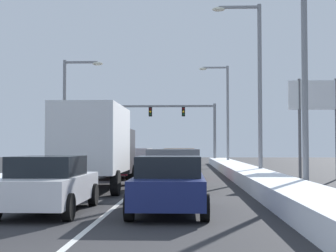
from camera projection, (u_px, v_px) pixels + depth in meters
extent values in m
plane|color=#28282B|center=(145.00, 182.00, 24.55)|extent=(120.00, 120.00, 0.00)
cube|color=silver|center=(151.00, 177.00, 28.93)|extent=(0.14, 48.22, 0.01)
cube|color=white|center=(243.00, 172.00, 28.73)|extent=(1.82, 48.22, 0.61)
cube|color=white|center=(61.00, 172.00, 29.15)|extent=(2.02, 48.22, 0.57)
cube|color=navy|center=(169.00, 189.00, 13.24)|extent=(1.82, 4.50, 0.70)
cube|color=black|center=(169.00, 167.00, 13.12)|extent=(1.64, 2.20, 0.55)
cube|color=red|center=(135.00, 192.00, 11.08)|extent=(0.24, 0.08, 0.14)
cube|color=red|center=(197.00, 192.00, 11.02)|extent=(0.24, 0.08, 0.14)
cylinder|color=black|center=(141.00, 195.00, 14.81)|extent=(0.22, 0.66, 0.66)
cylinder|color=black|center=(201.00, 195.00, 14.74)|extent=(0.22, 0.66, 0.66)
cylinder|color=black|center=(129.00, 207.00, 11.72)|extent=(0.22, 0.66, 0.66)
cylinder|color=black|center=(205.00, 208.00, 11.65)|extent=(0.22, 0.66, 0.66)
cube|color=slate|center=(174.00, 164.00, 20.30)|extent=(1.95, 4.90, 1.25)
cube|color=black|center=(173.00, 159.00, 17.90)|extent=(1.56, 0.06, 0.55)
cube|color=red|center=(151.00, 169.00, 17.93)|extent=(0.20, 0.08, 0.28)
cube|color=red|center=(194.00, 169.00, 17.86)|extent=(0.20, 0.08, 0.28)
cylinder|color=black|center=(154.00, 178.00, 22.00)|extent=(0.25, 0.74, 0.74)
cylinder|color=black|center=(197.00, 178.00, 21.93)|extent=(0.25, 0.74, 0.74)
cylinder|color=black|center=(148.00, 184.00, 18.61)|extent=(0.25, 0.74, 0.74)
cylinder|color=black|center=(199.00, 184.00, 18.53)|extent=(0.25, 0.74, 0.74)
cube|color=maroon|center=(178.00, 167.00, 27.31)|extent=(1.82, 4.50, 0.70)
cube|color=black|center=(178.00, 156.00, 27.19)|extent=(1.64, 2.20, 0.55)
cube|color=red|center=(164.00, 167.00, 25.15)|extent=(0.24, 0.08, 0.14)
cube|color=red|center=(191.00, 167.00, 25.09)|extent=(0.24, 0.08, 0.14)
cylinder|color=black|center=(163.00, 171.00, 28.88)|extent=(0.22, 0.66, 0.66)
cylinder|color=black|center=(194.00, 171.00, 28.81)|extent=(0.22, 0.66, 0.66)
cylinder|color=black|center=(161.00, 174.00, 25.78)|extent=(0.22, 0.66, 0.66)
cylinder|color=black|center=(195.00, 174.00, 25.71)|extent=(0.22, 0.66, 0.66)
cube|color=#937F60|center=(180.00, 157.00, 33.90)|extent=(1.95, 4.90, 1.25)
cube|color=black|center=(179.00, 154.00, 31.51)|extent=(1.56, 0.06, 0.55)
cube|color=red|center=(167.00, 160.00, 31.53)|extent=(0.20, 0.08, 0.28)
cube|color=red|center=(191.00, 160.00, 31.47)|extent=(0.20, 0.08, 0.28)
cylinder|color=black|center=(167.00, 166.00, 35.61)|extent=(0.25, 0.74, 0.74)
cylinder|color=black|center=(193.00, 166.00, 35.53)|extent=(0.25, 0.74, 0.74)
cylinder|color=black|center=(165.00, 168.00, 32.21)|extent=(0.25, 0.74, 0.74)
cylinder|color=black|center=(194.00, 168.00, 32.14)|extent=(0.25, 0.74, 0.74)
cube|color=silver|center=(49.00, 189.00, 13.33)|extent=(1.82, 4.50, 0.70)
cube|color=black|center=(48.00, 166.00, 13.20)|extent=(1.64, 2.20, 0.55)
cube|color=red|center=(53.00, 192.00, 11.11)|extent=(0.24, 0.08, 0.14)
cylinder|color=black|center=(34.00, 194.00, 14.90)|extent=(0.22, 0.66, 0.66)
cylinder|color=black|center=(93.00, 195.00, 14.82)|extent=(0.22, 0.66, 0.66)
cylinder|color=black|center=(68.00, 207.00, 11.73)|extent=(0.22, 0.66, 0.66)
cube|color=#38383D|center=(107.00, 151.00, 23.03)|extent=(2.35, 2.20, 2.00)
cube|color=silver|center=(93.00, 139.00, 19.46)|extent=(2.35, 5.00, 2.60)
cylinder|color=black|center=(85.00, 174.00, 23.33)|extent=(0.28, 0.92, 0.92)
cylinder|color=black|center=(132.00, 175.00, 23.24)|extent=(0.28, 0.92, 0.92)
cylinder|color=black|center=(54.00, 183.00, 17.94)|extent=(0.28, 0.92, 0.92)
cylinder|color=black|center=(115.00, 183.00, 17.85)|extent=(0.28, 0.92, 0.92)
cube|color=maroon|center=(116.00, 167.00, 27.81)|extent=(1.82, 4.50, 0.70)
cube|color=black|center=(115.00, 156.00, 27.69)|extent=(1.64, 2.20, 0.55)
cube|color=red|center=(96.00, 166.00, 25.65)|extent=(0.24, 0.08, 0.14)
cube|color=red|center=(123.00, 166.00, 25.60)|extent=(0.24, 0.08, 0.14)
cylinder|color=black|center=(104.00, 171.00, 29.38)|extent=(0.22, 0.66, 0.66)
cylinder|color=black|center=(134.00, 171.00, 29.31)|extent=(0.22, 0.66, 0.66)
cylinder|color=black|center=(95.00, 174.00, 26.29)|extent=(0.22, 0.66, 0.66)
cylinder|color=black|center=(128.00, 174.00, 26.22)|extent=(0.22, 0.66, 0.66)
cube|color=#B7BABF|center=(136.00, 157.00, 34.69)|extent=(1.95, 4.90, 1.25)
cube|color=black|center=(132.00, 154.00, 32.29)|extent=(1.56, 0.06, 0.55)
cube|color=red|center=(120.00, 159.00, 32.32)|extent=(0.20, 0.08, 0.28)
cube|color=red|center=(144.00, 159.00, 32.26)|extent=(0.20, 0.08, 0.28)
cylinder|color=black|center=(125.00, 166.00, 36.39)|extent=(0.25, 0.74, 0.74)
cylinder|color=black|center=(151.00, 166.00, 36.32)|extent=(0.25, 0.74, 0.74)
cylinder|color=black|center=(119.00, 168.00, 33.00)|extent=(0.25, 0.74, 0.74)
cylinder|color=black|center=(148.00, 168.00, 32.92)|extent=(0.25, 0.74, 0.74)
cylinder|color=slate|center=(215.00, 134.00, 50.75)|extent=(0.28, 0.28, 6.20)
cube|color=slate|center=(164.00, 106.00, 51.08)|extent=(10.46, 0.20, 0.20)
cube|color=black|center=(183.00, 112.00, 50.97)|extent=(0.34, 0.34, 0.95)
sphere|color=#4C0A0A|center=(183.00, 109.00, 50.80)|extent=(0.22, 0.22, 0.22)
sphere|color=#F2AD14|center=(183.00, 112.00, 50.79)|extent=(0.22, 0.22, 0.22)
sphere|color=#0C3819|center=(183.00, 114.00, 50.77)|extent=(0.22, 0.22, 0.22)
cube|color=black|center=(150.00, 112.00, 51.11)|extent=(0.34, 0.34, 0.95)
sphere|color=#4C0A0A|center=(150.00, 109.00, 50.93)|extent=(0.22, 0.22, 0.22)
sphere|color=#F2AD14|center=(150.00, 112.00, 50.92)|extent=(0.22, 0.22, 0.22)
sphere|color=#0C3819|center=(150.00, 114.00, 50.91)|extent=(0.22, 0.22, 0.22)
cube|color=black|center=(121.00, 112.00, 51.23)|extent=(0.34, 0.34, 0.95)
sphere|color=#4C0A0A|center=(121.00, 109.00, 51.05)|extent=(0.22, 0.22, 0.22)
sphere|color=#F2AD14|center=(121.00, 112.00, 51.04)|extent=(0.22, 0.22, 0.22)
sphere|color=#0C3819|center=(121.00, 115.00, 51.03)|extent=(0.22, 0.22, 0.22)
cylinder|color=gray|center=(305.00, 66.00, 17.94)|extent=(0.22, 0.22, 9.36)
cylinder|color=gray|center=(260.00, 91.00, 26.70)|extent=(0.22, 0.22, 9.49)
cube|color=gray|center=(239.00, 7.00, 26.94)|extent=(2.20, 0.14, 0.14)
ellipsoid|color=#EAE5C6|center=(219.00, 9.00, 26.98)|extent=(0.70, 0.36, 0.24)
cylinder|color=gray|center=(228.00, 116.00, 44.21)|extent=(0.22, 0.22, 9.01)
cube|color=gray|center=(215.00, 68.00, 44.44)|extent=(2.20, 0.14, 0.14)
ellipsoid|color=#EAE5C6|center=(203.00, 69.00, 44.48)|extent=(0.70, 0.36, 0.24)
cylinder|color=gray|center=(64.00, 117.00, 32.87)|extent=(0.22, 0.22, 7.53)
cube|color=gray|center=(81.00, 62.00, 32.98)|extent=(2.20, 0.14, 0.14)
ellipsoid|color=#EAE5C6|center=(98.00, 64.00, 32.94)|extent=(0.70, 0.36, 0.24)
cylinder|color=#59595B|center=(300.00, 129.00, 27.17)|extent=(0.16, 0.16, 5.50)
cube|color=white|center=(318.00, 95.00, 27.21)|extent=(3.20, 0.12, 1.60)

